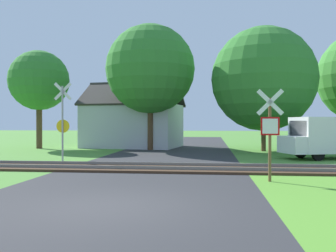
# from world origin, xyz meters

# --- Properties ---
(ground_plane) EXTENTS (160.00, 160.00, 0.00)m
(ground_plane) POSITION_xyz_m (0.00, 0.00, 0.00)
(ground_plane) COLOR #4C8433
(road_asphalt) EXTENTS (7.55, 80.00, 0.01)m
(road_asphalt) POSITION_xyz_m (0.00, 2.00, 0.00)
(road_asphalt) COLOR #2D2D30
(road_asphalt) RESTS_ON ground
(rail_track) EXTENTS (60.00, 2.60, 0.22)m
(rail_track) POSITION_xyz_m (0.00, 6.97, 0.06)
(rail_track) COLOR #422D1E
(rail_track) RESTS_ON ground
(stop_sign_near) EXTENTS (0.88, 0.16, 3.06)m
(stop_sign_near) POSITION_xyz_m (4.31, 4.19, 1.73)
(stop_sign_near) COLOR brown
(stop_sign_near) RESTS_ON ground
(crossing_sign_far) EXTENTS (0.88, 0.15, 3.91)m
(crossing_sign_far) POSITION_xyz_m (-4.76, 9.01, 2.13)
(crossing_sign_far) COLOR #9E9EA5
(crossing_sign_far) RESTS_ON ground
(house) EXTENTS (8.10, 6.45, 5.21)m
(house) POSITION_xyz_m (-3.73, 20.81, 1.85)
(house) COLOR #B7B7BC
(house) RESTS_ON ground
(tree_center) EXTENTS (6.34, 6.34, 8.94)m
(tree_center) POSITION_xyz_m (-1.90, 17.96, 5.76)
(tree_center) COLOR #513823
(tree_center) RESTS_ON ground
(tree_right) EXTENTS (7.11, 7.11, 8.48)m
(tree_right) POSITION_xyz_m (5.98, 17.68, 4.93)
(tree_right) COLOR #513823
(tree_right) RESTS_ON ground
(tree_left) EXTENTS (4.48, 4.48, 7.36)m
(tree_left) POSITION_xyz_m (-10.43, 18.41, 5.09)
(tree_left) COLOR #513823
(tree_left) RESTS_ON ground
(mail_truck) EXTENTS (5.24, 3.39, 2.24)m
(mail_truck) POSITION_xyz_m (8.74, 12.50, 1.24)
(mail_truck) COLOR white
(mail_truck) RESTS_ON ground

